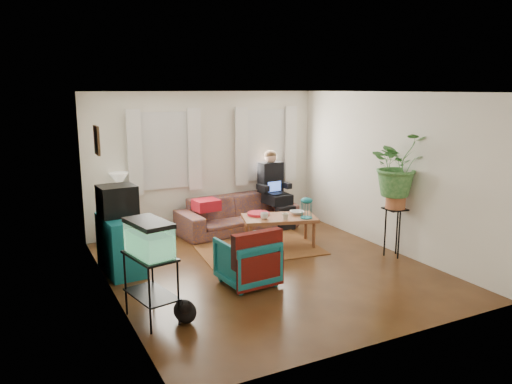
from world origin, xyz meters
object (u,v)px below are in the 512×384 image
side_table (121,223)px  aquarium_stand (151,288)px  coffee_table (279,231)px  dresser (120,245)px  sofa (238,208)px  armchair (247,259)px  plant_stand (394,232)px

side_table → aquarium_stand: bearing=-96.1°
coffee_table → dresser: bearing=-161.4°
dresser → coffee_table: 2.70m
side_table → dresser: dresser is taller
sofa → armchair: 2.63m
side_table → aquarium_stand: 3.27m
sofa → armchair: (-0.98, -2.44, -0.08)m
armchair → coffee_table: 1.80m
armchair → side_table: bearing=-73.0°
dresser → plant_stand: dresser is taller
side_table → armchair: bearing=-68.1°
side_table → aquarium_stand: aquarium_stand is taller
aquarium_stand → plant_stand: (4.06, 0.47, 0.00)m
side_table → dresser: bearing=-102.5°
sofa → aquarium_stand: sofa is taller
dresser → aquarium_stand: bearing=-94.7°
sofa → aquarium_stand: 3.81m
dresser → aquarium_stand: (-0.01, -1.72, -0.02)m
sofa → armchair: size_ratio=3.12×
aquarium_stand → plant_stand: bearing=-5.2°
dresser → plant_stand: 4.24m
side_table → coffee_table: bearing=-32.0°
side_table → coffee_table: side_table is taller
dresser → armchair: 1.91m
sofa → armchair: sofa is taller
dresser → plant_stand: size_ratio=1.17×
coffee_table → side_table: bearing=165.3°
armchair → plant_stand: size_ratio=0.91×
aquarium_stand → armchair: bearing=6.5°
side_table → armchair: 2.99m
armchair → sofa: bearing=-116.8°
armchair → aquarium_stand: bearing=13.3°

